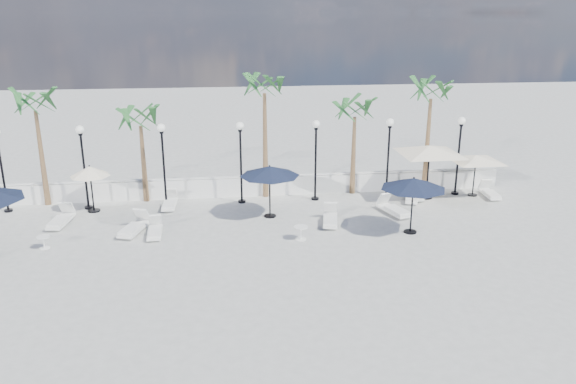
{
  "coord_description": "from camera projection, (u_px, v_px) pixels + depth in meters",
  "views": [
    {
      "loc": [
        -0.88,
        -18.65,
        8.54
      ],
      "look_at": [
        1.79,
        3.18,
        1.5
      ],
      "focal_mm": 35.0,
      "sensor_mm": 36.0,
      "label": 1
    }
  ],
  "objects": [
    {
      "name": "lamppost_1",
      "position": [
        83.0,
        155.0,
        24.91
      ],
      "size": [
        0.36,
        0.36,
        3.84
      ],
      "color": "black",
      "rests_on": "ground"
    },
    {
      "name": "lamppost_0",
      "position": [
        0.0,
        158.0,
        24.5
      ],
      "size": [
        0.36,
        0.36,
        3.84
      ],
      "color": "black",
      "rests_on": "ground"
    },
    {
      "name": "lamppost_2",
      "position": [
        163.0,
        153.0,
        25.31
      ],
      "size": [
        0.36,
        0.36,
        3.84
      ],
      "color": "black",
      "rests_on": "ground"
    },
    {
      "name": "parasol_cream_sq_b",
      "position": [
        430.0,
        146.0,
        26.34
      ],
      "size": [
        5.56,
        5.56,
        2.79
      ],
      "color": "black",
      "rests_on": "ground"
    },
    {
      "name": "parasol_cream_sq_a",
      "position": [
        476.0,
        155.0,
        26.88
      ],
      "size": [
        4.46,
        4.46,
        2.19
      ],
      "color": "black",
      "rests_on": "ground"
    },
    {
      "name": "ground",
      "position": [
        250.0,
        260.0,
        20.33
      ],
      "size": [
        100.0,
        100.0,
        0.0
      ],
      "primitive_type": "plane",
      "color": "gray",
      "rests_on": "ground"
    },
    {
      "name": "lounger_3",
      "position": [
        135.0,
        227.0,
        22.79
      ],
      "size": [
        1.17,
        2.03,
        0.72
      ],
      "rotation": [
        0.0,
        0.0,
        -0.31
      ],
      "color": "silver",
      "rests_on": "ground"
    },
    {
      "name": "side_table_2",
      "position": [
        301.0,
        232.0,
        22.05
      ],
      "size": [
        0.56,
        0.56,
        0.55
      ],
      "color": "silver",
      "rests_on": "ground"
    },
    {
      "name": "lounger_2",
      "position": [
        170.0,
        203.0,
        25.76
      ],
      "size": [
        0.63,
        1.76,
        0.65
      ],
      "rotation": [
        0.0,
        0.0,
        -0.04
      ],
      "color": "silver",
      "rests_on": "ground"
    },
    {
      "name": "palm_2",
      "position": [
        264.0,
        91.0,
        25.81
      ],
      "size": [
        2.6,
        2.6,
        6.1
      ],
      "color": "brown",
      "rests_on": "ground"
    },
    {
      "name": "lounger_6",
      "position": [
        394.0,
        209.0,
        24.9
      ],
      "size": [
        1.17,
        2.01,
        0.72
      ],
      "rotation": [
        0.0,
        0.0,
        0.31
      ],
      "color": "silver",
      "rests_on": "ground"
    },
    {
      "name": "lamppost_4",
      "position": [
        316.0,
        149.0,
        26.12
      ],
      "size": [
        0.36,
        0.36,
        3.84
      ],
      "color": "black",
      "rests_on": "ground"
    },
    {
      "name": "side_table_1",
      "position": [
        44.0,
        241.0,
        21.22
      ],
      "size": [
        0.5,
        0.5,
        0.48
      ],
      "color": "silver",
      "rests_on": "ground"
    },
    {
      "name": "palm_3",
      "position": [
        355.0,
        114.0,
        26.66
      ],
      "size": [
        2.6,
        2.6,
        4.9
      ],
      "color": "brown",
      "rests_on": "ground"
    },
    {
      "name": "lounger_5",
      "position": [
        409.0,
        193.0,
        27.07
      ],
      "size": [
        0.94,
        1.89,
        0.68
      ],
      "rotation": [
        0.0,
        0.0,
        0.2
      ],
      "color": "silver",
      "rests_on": "ground"
    },
    {
      "name": "lamppost_3",
      "position": [
        241.0,
        151.0,
        25.72
      ],
      "size": [
        0.36,
        0.36,
        3.84
      ],
      "color": "black",
      "rests_on": "ground"
    },
    {
      "name": "palm_0",
      "position": [
        35.0,
        108.0,
        24.81
      ],
      "size": [
        2.6,
        2.6,
        5.5
      ],
      "color": "brown",
      "rests_on": "ground"
    },
    {
      "name": "palm_4",
      "position": [
        431.0,
        96.0,
        26.86
      ],
      "size": [
        2.6,
        2.6,
        5.7
      ],
      "color": "brown",
      "rests_on": "ground"
    },
    {
      "name": "lounger_7",
      "position": [
        412.0,
        196.0,
        26.67
      ],
      "size": [
        1.09,
        1.79,
        0.64
      ],
      "rotation": [
        0.0,
        0.0,
        -0.35
      ],
      "color": "silver",
      "rests_on": "ground"
    },
    {
      "name": "lounger_4",
      "position": [
        330.0,
        218.0,
        23.76
      ],
      "size": [
        0.94,
        1.91,
        0.69
      ],
      "rotation": [
        0.0,
        0.0,
        -0.2
      ],
      "color": "silver",
      "rests_on": "ground"
    },
    {
      "name": "lamppost_6",
      "position": [
        459.0,
        145.0,
        26.93
      ],
      "size": [
        0.36,
        0.36,
        3.84
      ],
      "color": "black",
      "rests_on": "ground"
    },
    {
      "name": "parasol_navy_right",
      "position": [
        414.0,
        184.0,
        22.23
      ],
      "size": [
        2.63,
        2.63,
        2.36
      ],
      "color": "black",
      "rests_on": "ground"
    },
    {
      "name": "palm_1",
      "position": [
        140.0,
        123.0,
        25.57
      ],
      "size": [
        2.6,
        2.6,
        4.7
      ],
      "color": "brown",
      "rests_on": "ground"
    },
    {
      "name": "lounger_0",
      "position": [
        61.0,
        219.0,
        23.63
      ],
      "size": [
        0.82,
        1.96,
        0.71
      ],
      "rotation": [
        0.0,
        0.0,
        -0.11
      ],
      "color": "silver",
      "rests_on": "ground"
    },
    {
      "name": "lamppost_5",
      "position": [
        389.0,
        147.0,
        26.53
      ],
      "size": [
        0.36,
        0.36,
        3.84
      ],
      "color": "black",
      "rests_on": "ground"
    },
    {
      "name": "parasol_cream_small",
      "position": [
        90.0,
        172.0,
        24.73
      ],
      "size": [
        1.76,
        1.76,
        2.16
      ],
      "color": "black",
      "rests_on": "ground"
    },
    {
      "name": "balustrade",
      "position": [
        241.0,
        187.0,
        27.28
      ],
      "size": [
        26.0,
        0.3,
        1.01
      ],
      "color": "silver",
      "rests_on": "ground"
    },
    {
      "name": "parasol_navy_mid",
      "position": [
        270.0,
        171.0,
        24.02
      ],
      "size": [
        2.62,
        2.62,
        2.35
      ],
      "color": "black",
      "rests_on": "ground"
    },
    {
      "name": "lounger_8",
      "position": [
        490.0,
        192.0,
        27.23
      ],
      "size": [
        0.69,
        1.76,
        0.64
      ],
      "rotation": [
        0.0,
        0.0,
        -0.08
      ],
      "color": "silver",
      "rests_on": "ground"
    },
    {
      "name": "lounger_1",
      "position": [
        155.0,
        230.0,
        22.5
      ],
      "size": [
        0.6,
        1.67,
        0.62
      ],
      "rotation": [
        0.0,
        0.0,
        0.04
      ],
      "color": "silver",
      "rests_on": "ground"
    }
  ]
}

